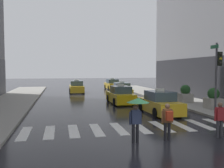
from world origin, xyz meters
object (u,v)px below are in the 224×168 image
at_px(taxi_fourth, 77,87).
at_px(pedestrian_with_umbrella, 137,108).
at_px(planter_near_corner, 213,99).
at_px(taxi_lead, 159,104).
at_px(traffic_light_pole, 218,68).
at_px(planter_mid_block, 185,94).
at_px(taxi_fifth, 112,85).
at_px(pedestrian_with_backpack, 168,119).
at_px(taxi_third, 122,90).
at_px(pedestrian_with_handbag, 220,118).
at_px(taxi_second, 120,96).

distance_m(taxi_fourth, pedestrian_with_umbrella, 23.67).
bearing_deg(planter_near_corner, taxi_lead, -174.17).
distance_m(traffic_light_pole, taxi_lead, 4.61).
distance_m(taxi_lead, planter_mid_block, 6.09).
xyz_separation_m(traffic_light_pole, taxi_fifth, (-2.28, 23.58, -2.53)).
bearing_deg(planter_mid_block, taxi_lead, -135.40).
height_order(taxi_fifth, planter_mid_block, taxi_fifth).
relative_size(pedestrian_with_backpack, planter_mid_block, 1.03).
relative_size(taxi_third, pedestrian_with_handbag, 2.80).
relative_size(taxi_fifth, pedestrian_with_backpack, 2.77).
xyz_separation_m(taxi_fifth, planter_near_corner, (3.38, -21.59, 0.15)).
relative_size(taxi_second, taxi_third, 0.99).
xyz_separation_m(traffic_light_pole, pedestrian_with_backpack, (-5.83, -4.86, -2.29)).
height_order(pedestrian_with_handbag, planter_mid_block, planter_mid_block).
relative_size(pedestrian_with_umbrella, pedestrian_with_handbag, 1.18).
distance_m(taxi_fifth, planter_near_corner, 21.85).
distance_m(pedestrian_with_umbrella, planter_near_corner, 10.80).
xyz_separation_m(pedestrian_with_handbag, planter_mid_block, (4.07, 10.72, -0.06)).
bearing_deg(pedestrian_with_backpack, taxi_second, 85.96).
height_order(taxi_fifth, planter_near_corner, taxi_fifth).
distance_m(taxi_third, pedestrian_with_umbrella, 18.13).
height_order(taxi_second, pedestrian_with_handbag, taxi_second).
bearing_deg(planter_near_corner, traffic_light_pole, -119.01).
distance_m(taxi_fifth, pedestrian_with_handbag, 28.53).
bearing_deg(taxi_fifth, taxi_second, -99.39).
bearing_deg(planter_near_corner, pedestrian_with_handbag, -122.32).
relative_size(taxi_fourth, planter_near_corner, 2.85).
distance_m(taxi_fifth, pedestrian_with_umbrella, 28.86).
bearing_deg(traffic_light_pole, planter_near_corner, 60.99).
height_order(taxi_lead, taxi_second, same).
relative_size(traffic_light_pole, pedestrian_with_umbrella, 2.47).
distance_m(taxi_fourth, pedestrian_with_backpack, 23.78).
relative_size(taxi_fourth, planter_mid_block, 2.85).
bearing_deg(pedestrian_with_backpack, pedestrian_with_handbag, -1.51).
bearing_deg(planter_mid_block, taxi_fourth, 124.87).
height_order(taxi_third, taxi_fourth, same).
xyz_separation_m(taxi_second, pedestrian_with_handbag, (1.70, -12.21, 0.21)).
xyz_separation_m(traffic_light_pole, planter_near_corner, (1.11, 1.99, -2.38)).
distance_m(taxi_fourth, planter_near_corner, 19.24).
bearing_deg(taxi_fourth, taxi_second, -74.06).
bearing_deg(taxi_fourth, pedestrian_with_umbrella, -87.52).
relative_size(taxi_fourth, pedestrian_with_handbag, 2.76).
bearing_deg(pedestrian_with_handbag, pedestrian_with_backpack, 178.49).
relative_size(traffic_light_pole, taxi_fifth, 1.05).
height_order(taxi_fourth, pedestrian_with_backpack, taxi_fourth).
xyz_separation_m(pedestrian_with_backpack, pedestrian_with_handbag, (2.56, -0.07, -0.04)).
height_order(pedestrian_with_umbrella, planter_near_corner, pedestrian_with_umbrella).
distance_m(pedestrian_with_handbag, planter_mid_block, 11.47).
bearing_deg(traffic_light_pole, taxi_third, 104.98).
distance_m(taxi_second, pedestrian_with_backpack, 12.18).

